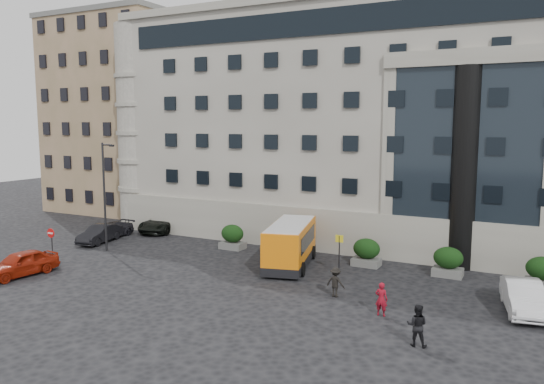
{
  "coord_description": "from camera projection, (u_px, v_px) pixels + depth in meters",
  "views": [
    {
      "loc": [
        16.52,
        -25.51,
        9.51
      ],
      "look_at": [
        1.0,
        4.6,
        5.0
      ],
      "focal_mm": 35.0,
      "sensor_mm": 36.0,
      "label": 1
    }
  ],
  "objects": [
    {
      "name": "bus_stop_sign",
      "position": [
        339.0,
        248.0,
        32.91
      ],
      "size": [
        0.5,
        0.08,
        2.52
      ],
      "color": "#262628",
      "rests_on": "ground"
    },
    {
      "name": "pedestrian_c",
      "position": [
        336.0,
        282.0,
        28.84
      ],
      "size": [
        1.14,
        0.75,
        1.65
      ],
      "primitive_type": "imported",
      "rotation": [
        0.0,
        0.0,
        3.0
      ],
      "color": "black",
      "rests_on": "ground"
    },
    {
      "name": "civic_building",
      "position": [
        413.0,
        127.0,
        46.7
      ],
      "size": [
        44.0,
        24.0,
        18.0
      ],
      "primitive_type": "cube",
      "color": "gray",
      "rests_on": "ground"
    },
    {
      "name": "parked_car_a",
      "position": [
        21.0,
        263.0,
        32.82
      ],
      "size": [
        2.39,
        4.77,
        1.56
      ],
      "primitive_type": "imported",
      "rotation": [
        0.0,
        0.0,
        -0.12
      ],
      "color": "maroon",
      "rests_on": "ground"
    },
    {
      "name": "ground",
      "position": [
        221.0,
        284.0,
        31.23
      ],
      "size": [
        120.0,
        120.0,
        0.0
      ],
      "primitive_type": "plane",
      "color": "black",
      "rests_on": "ground"
    },
    {
      "name": "street_lamp",
      "position": [
        105.0,
        192.0,
        38.72
      ],
      "size": [
        1.16,
        0.18,
        8.0
      ],
      "color": "#262628",
      "rests_on": "ground"
    },
    {
      "name": "parked_car_c",
      "position": [
        111.0,
        230.0,
        43.72
      ],
      "size": [
        1.85,
        4.27,
        1.22
      ],
      "primitive_type": "imported",
      "rotation": [
        0.0,
        0.0,
        -0.03
      ],
      "color": "black",
      "rests_on": "ground"
    },
    {
      "name": "entrance_column",
      "position": [
        465.0,
        169.0,
        34.0
      ],
      "size": [
        1.8,
        1.8,
        13.0
      ],
      "primitive_type": "cylinder",
      "color": "black",
      "rests_on": "ground"
    },
    {
      "name": "hedge_b",
      "position": [
        295.0,
        244.0,
        37.44
      ],
      "size": [
        1.8,
        1.26,
        1.84
      ],
      "color": "#5C5C59",
      "rests_on": "ground"
    },
    {
      "name": "pedestrian_a",
      "position": [
        381.0,
        299.0,
        26.03
      ],
      "size": [
        0.63,
        0.43,
        1.69
      ],
      "primitive_type": "imported",
      "rotation": [
        0.0,
        0.0,
        3.1
      ],
      "color": "maroon",
      "rests_on": "ground"
    },
    {
      "name": "red_truck",
      "position": [
        196.0,
        211.0,
        49.09
      ],
      "size": [
        2.83,
        4.94,
        2.51
      ],
      "rotation": [
        0.0,
        0.0,
        -0.17
      ],
      "color": "maroon",
      "rests_on": "ground"
    },
    {
      "name": "apartment_far",
      "position": [
        205.0,
        111.0,
        75.53
      ],
      "size": [
        13.0,
        13.0,
        22.0
      ],
      "primitive_type": "cube",
      "color": "#7C6648",
      "rests_on": "ground"
    },
    {
      "name": "hedge_a",
      "position": [
        232.0,
        237.0,
        39.8
      ],
      "size": [
        1.8,
        1.26,
        1.84
      ],
      "color": "#5C5C59",
      "rests_on": "ground"
    },
    {
      "name": "pedestrian_b",
      "position": [
        417.0,
        325.0,
        22.51
      ],
      "size": [
        0.97,
        0.79,
        1.84
      ],
      "primitive_type": "imported",
      "rotation": [
        0.0,
        0.0,
        3.26
      ],
      "color": "black",
      "rests_on": "ground"
    },
    {
      "name": "white_taxi",
      "position": [
        523.0,
        297.0,
        26.53
      ],
      "size": [
        2.57,
        5.04,
        1.58
      ],
      "primitive_type": "imported",
      "rotation": [
        0.0,
        0.0,
        0.19
      ],
      "color": "silver",
      "rests_on": "ground"
    },
    {
      "name": "parked_car_d",
      "position": [
        164.0,
        223.0,
        46.2
      ],
      "size": [
        3.45,
        5.91,
        1.54
      ],
      "primitive_type": "imported",
      "rotation": [
        0.0,
        0.0,
        0.17
      ],
      "color": "black",
      "rests_on": "ground"
    },
    {
      "name": "parked_car_b",
      "position": [
        100.0,
        234.0,
        41.87
      ],
      "size": [
        2.2,
        4.48,
        1.41
      ],
      "primitive_type": "imported",
      "rotation": [
        0.0,
        0.0,
        0.17
      ],
      "color": "black",
      "rests_on": "ground"
    },
    {
      "name": "apartment_near",
      "position": [
        135.0,
        117.0,
        58.43
      ],
      "size": [
        14.0,
        14.0,
        20.0
      ],
      "primitive_type": "cube",
      "color": "olive",
      "rests_on": "ground"
    },
    {
      "name": "hedge_c",
      "position": [
        367.0,
        252.0,
        35.08
      ],
      "size": [
        1.8,
        1.26,
        1.84
      ],
      "color": "#5C5C59",
      "rests_on": "ground"
    },
    {
      "name": "no_entry_sign",
      "position": [
        51.0,
        238.0,
        36.0
      ],
      "size": [
        0.64,
        0.16,
        2.32
      ],
      "color": "#262628",
      "rests_on": "ground"
    },
    {
      "name": "hedge_d",
      "position": [
        448.0,
        262.0,
        32.71
      ],
      "size": [
        1.8,
        1.26,
        1.84
      ],
      "color": "#5C5C59",
      "rests_on": "ground"
    },
    {
      "name": "hedge_e",
      "position": [
        542.0,
        272.0,
        30.35
      ],
      "size": [
        1.8,
        1.26,
        1.84
      ],
      "color": "#5C5C59",
      "rests_on": "ground"
    },
    {
      "name": "minibus",
      "position": [
        290.0,
        243.0,
        34.94
      ],
      "size": [
        4.0,
        7.25,
        2.87
      ],
      "rotation": [
        0.0,
        0.0,
        0.25
      ],
      "color": "orange",
      "rests_on": "ground"
    }
  ]
}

